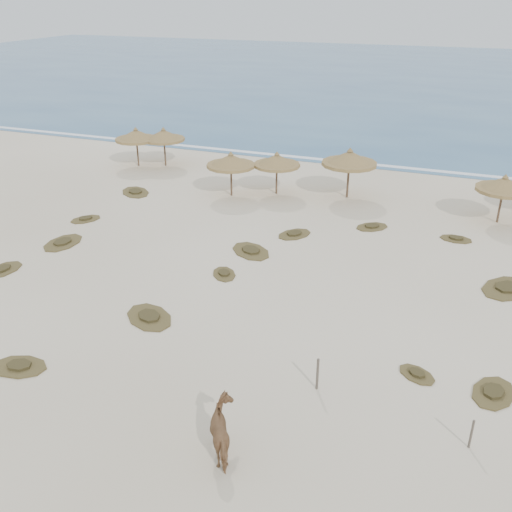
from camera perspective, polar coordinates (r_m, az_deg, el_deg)
name	(u,v)px	position (r m, az deg, el deg)	size (l,w,h in m)	color
ground	(193,340)	(22.03, -6.33, -8.36)	(160.00, 160.00, 0.00)	beige
ocean	(418,77)	(92.39, 15.90, 16.87)	(200.00, 100.00, 0.01)	#2B5281
foam_line	(345,162)	(44.74, 8.90, 9.27)	(70.00, 0.60, 0.01)	white
palapa_0	(136,136)	(43.66, -11.90, 11.69)	(3.86, 3.86, 2.90)	brown
palapa_1	(164,136)	(43.36, -9.21, 11.79)	(3.86, 3.86, 2.88)	brown
palapa_2	(231,161)	(36.28, -2.53, 9.43)	(3.79, 3.79, 2.89)	brown
palapa_3	(277,161)	(36.60, 2.10, 9.47)	(3.12, 3.12, 2.79)	brown
palapa_4	(350,159)	(36.27, 9.34, 9.56)	(4.38, 4.38, 3.23)	brown
palapa_5	(504,185)	(34.66, 23.56, 6.52)	(4.04, 4.04, 2.85)	brown
horse	(225,432)	(16.87, -3.09, -17.17)	(0.84, 1.85, 1.56)	#936942
fence_post_near	(317,374)	(19.31, 6.17, -11.65)	(0.09, 0.09, 1.19)	brown
fence_post_far	(471,434)	(18.29, 20.73, -16.32)	(0.07, 0.07, 1.00)	brown
scrub_0	(2,270)	(29.52, -24.09, -1.26)	(1.69, 2.28, 0.16)	brown
scrub_1	(63,242)	(31.48, -18.75, 1.29)	(1.65, 2.49, 0.16)	brown
scrub_2	(224,274)	(26.61, -3.21, -1.78)	(1.76, 1.90, 0.16)	brown
scrub_3	(251,251)	(28.86, -0.52, 0.52)	(2.95, 2.81, 0.16)	brown
scrub_4	(493,393)	(20.85, 22.64, -12.49)	(1.81, 2.28, 0.16)	brown
scrub_5	(507,288)	(27.70, 23.84, -2.95)	(3.08, 3.43, 0.16)	brown
scrub_6	(135,192)	(38.17, -11.97, 6.28)	(2.96, 2.88, 0.16)	brown
scrub_7	(372,227)	(32.46, 11.52, 2.90)	(2.23, 2.19, 0.16)	brown
scrub_8	(86,219)	(34.32, -16.67, 3.57)	(1.91, 2.09, 0.16)	brown
scrub_9	(149,317)	(23.62, -10.63, -6.00)	(2.95, 2.70, 0.16)	brown
scrub_10	(456,239)	(32.07, 19.37, 1.64)	(1.73, 1.19, 0.16)	brown
scrub_11	(19,366)	(22.10, -22.58, -10.15)	(2.21, 1.61, 0.16)	brown
scrub_12	(417,374)	(20.86, 15.79, -11.30)	(1.65, 1.50, 0.16)	brown
scrub_13	(294,234)	(30.91, 3.86, 2.21)	(2.19, 2.41, 0.16)	brown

